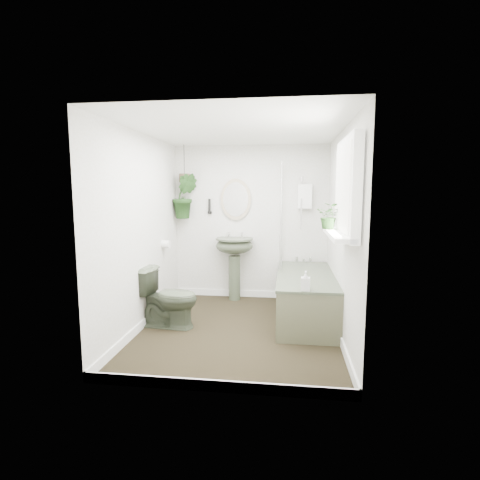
# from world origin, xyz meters

# --- Properties ---
(floor) EXTENTS (2.30, 2.80, 0.02)m
(floor) POSITION_xyz_m (0.00, 0.00, -0.01)
(floor) COLOR black
(floor) RESTS_ON ground
(ceiling) EXTENTS (2.30, 2.80, 0.02)m
(ceiling) POSITION_xyz_m (0.00, 0.00, 2.31)
(ceiling) COLOR white
(ceiling) RESTS_ON ground
(wall_back) EXTENTS (2.30, 0.02, 2.30)m
(wall_back) POSITION_xyz_m (0.00, 1.41, 1.15)
(wall_back) COLOR silver
(wall_back) RESTS_ON ground
(wall_front) EXTENTS (2.30, 0.02, 2.30)m
(wall_front) POSITION_xyz_m (0.00, -1.41, 1.15)
(wall_front) COLOR silver
(wall_front) RESTS_ON ground
(wall_left) EXTENTS (0.02, 2.80, 2.30)m
(wall_left) POSITION_xyz_m (-1.16, 0.00, 1.15)
(wall_left) COLOR silver
(wall_left) RESTS_ON ground
(wall_right) EXTENTS (0.02, 2.80, 2.30)m
(wall_right) POSITION_xyz_m (1.16, 0.00, 1.15)
(wall_right) COLOR silver
(wall_right) RESTS_ON ground
(skirting) EXTENTS (2.30, 2.80, 0.10)m
(skirting) POSITION_xyz_m (0.00, 0.00, 0.05)
(skirting) COLOR white
(skirting) RESTS_ON floor
(bathtub) EXTENTS (0.72, 1.72, 0.58)m
(bathtub) POSITION_xyz_m (0.80, 0.50, 0.29)
(bathtub) COLOR #3E4735
(bathtub) RESTS_ON floor
(bath_screen) EXTENTS (0.04, 0.72, 1.40)m
(bath_screen) POSITION_xyz_m (0.47, 0.99, 1.28)
(bath_screen) COLOR silver
(bath_screen) RESTS_ON bathtub
(shower_box) EXTENTS (0.20, 0.10, 0.35)m
(shower_box) POSITION_xyz_m (0.80, 1.34, 1.55)
(shower_box) COLOR white
(shower_box) RESTS_ON wall_back
(oval_mirror) EXTENTS (0.46, 0.03, 0.62)m
(oval_mirror) POSITION_xyz_m (-0.22, 1.37, 1.50)
(oval_mirror) COLOR tan
(oval_mirror) RESTS_ON wall_back
(wall_sconce) EXTENTS (0.04, 0.04, 0.22)m
(wall_sconce) POSITION_xyz_m (-0.62, 1.36, 1.40)
(wall_sconce) COLOR black
(wall_sconce) RESTS_ON wall_back
(toilet_roll_holder) EXTENTS (0.11, 0.11, 0.11)m
(toilet_roll_holder) POSITION_xyz_m (-1.10, 0.70, 0.90)
(toilet_roll_holder) COLOR white
(toilet_roll_holder) RESTS_ON wall_left
(window_recess) EXTENTS (0.08, 1.00, 0.90)m
(window_recess) POSITION_xyz_m (1.09, -0.70, 1.65)
(window_recess) COLOR white
(window_recess) RESTS_ON wall_right
(window_sill) EXTENTS (0.18, 1.00, 0.04)m
(window_sill) POSITION_xyz_m (1.02, -0.70, 1.23)
(window_sill) COLOR white
(window_sill) RESTS_ON wall_right
(window_blinds) EXTENTS (0.01, 0.86, 0.76)m
(window_blinds) POSITION_xyz_m (1.04, -0.70, 1.65)
(window_blinds) COLOR white
(window_blinds) RESTS_ON wall_right
(toilet) EXTENTS (0.74, 0.46, 0.72)m
(toilet) POSITION_xyz_m (-0.85, 0.01, 0.36)
(toilet) COLOR #3E4735
(toilet) RESTS_ON floor
(pedestal_sink) EXTENTS (0.65, 0.60, 0.94)m
(pedestal_sink) POSITION_xyz_m (-0.22, 1.23, 0.47)
(pedestal_sink) COLOR #3E4735
(pedestal_sink) RESTS_ON floor
(sill_plant) EXTENTS (0.30, 0.28, 0.26)m
(sill_plant) POSITION_xyz_m (0.97, -0.40, 1.38)
(sill_plant) COLOR black
(sill_plant) RESTS_ON window_sill
(hanging_plant) EXTENTS (0.40, 0.34, 0.66)m
(hanging_plant) POSITION_xyz_m (-0.97, 1.25, 1.55)
(hanging_plant) COLOR black
(hanging_plant) RESTS_ON ceiling
(soap_bottle) EXTENTS (0.10, 0.10, 0.21)m
(soap_bottle) POSITION_xyz_m (0.76, -0.29, 0.68)
(soap_bottle) COLOR #2A2220
(soap_bottle) RESTS_ON bathtub
(hanging_pot) EXTENTS (0.16, 0.16, 0.12)m
(hanging_pot) POSITION_xyz_m (-0.97, 1.25, 1.82)
(hanging_pot) COLOR brown
(hanging_pot) RESTS_ON ceiling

